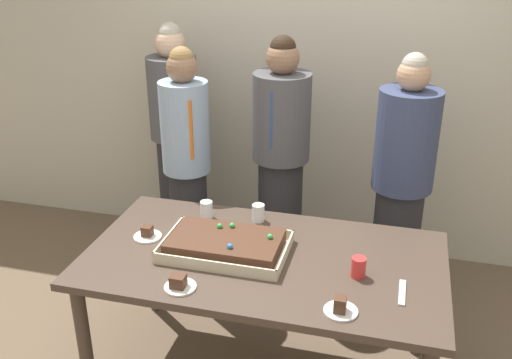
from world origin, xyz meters
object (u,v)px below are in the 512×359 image
plated_slice_near_left (179,284)px  person_striped_tie_right (187,167)px  plated_slice_near_right (340,308)px  drink_cup_middle (258,213)px  party_table (263,270)px  sheet_cake (226,245)px  cake_server_utensil (402,292)px  person_left_edge_reaching (176,140)px  plated_slice_far_left (148,234)px  drink_cup_nearest (358,267)px  person_serving_front (281,163)px  person_green_shirt_behind (402,184)px  drink_cup_far_end (206,210)px

plated_slice_near_left → person_striped_tie_right: (-0.41, 1.17, 0.07)m
plated_slice_near_right → drink_cup_middle: 0.91m
party_table → sheet_cake: bearing=-177.6°
plated_slice_near_right → cake_server_utensil: 0.33m
party_table → cake_server_utensil: cake_server_utensil is taller
cake_server_utensil → person_left_edge_reaching: 2.10m
plated_slice_near_left → plated_slice_near_right: bearing=0.6°
person_left_edge_reaching → plated_slice_near_right: bearing=9.6°
plated_slice_near_left → drink_cup_middle: (0.18, 0.73, 0.03)m
plated_slice_near_right → person_striped_tie_right: person_striped_tie_right is taller
plated_slice_far_left → drink_cup_nearest: size_ratio=1.50×
sheet_cake → person_serving_front: person_serving_front is taller
party_table → person_green_shirt_behind: person_green_shirt_behind is taller
party_table → plated_slice_far_left: bearing=177.4°
plated_slice_near_right → drink_cup_middle: (-0.55, 0.72, 0.03)m
plated_slice_far_left → sheet_cake: bearing=-4.7°
plated_slice_far_left → party_table: bearing=-2.6°
drink_cup_middle → person_serving_front: person_serving_front is taller
person_striped_tie_right → person_left_edge_reaching: bearing=178.9°
sheet_cake → drink_cup_middle: size_ratio=6.30×
plated_slice_far_left → person_striped_tie_right: size_ratio=0.09×
sheet_cake → person_striped_tie_right: (-0.52, 0.81, 0.05)m
plated_slice_far_left → person_striped_tie_right: person_striped_tie_right is taller
sheet_cake → drink_cup_middle: sheet_cake is taller
sheet_cake → plated_slice_far_left: sheet_cake is taller
drink_cup_middle → drink_cup_far_end: 0.30m
sheet_cake → person_left_edge_reaching: bearing=122.3°
drink_cup_middle → person_green_shirt_behind: bearing=36.0°
plated_slice_near_right → cake_server_utensil: plated_slice_near_right is taller
plated_slice_near_left → person_green_shirt_behind: (0.95, 1.29, 0.05)m
party_table → drink_cup_middle: (-0.12, 0.36, 0.13)m
sheet_cake → plated_slice_near_left: 0.38m
plated_slice_near_right → cake_server_utensil: size_ratio=0.75×
cake_server_utensil → plated_slice_far_left: bearing=172.4°
drink_cup_far_end → person_left_edge_reaching: size_ratio=0.06×
drink_cup_middle → cake_server_utensil: drink_cup_middle is taller
plated_slice_near_left → person_green_shirt_behind: bearing=53.6°
cake_server_utensil → person_left_edge_reaching: (-1.63, 1.32, 0.12)m
sheet_cake → drink_cup_nearest: (0.67, -0.05, 0.01)m
party_table → cake_server_utensil: (0.69, -0.15, 0.09)m
person_serving_front → plated_slice_near_right: bearing=26.8°
plated_slice_far_left → person_serving_front: bearing=61.3°
party_table → sheet_cake: 0.23m
drink_cup_middle → person_left_edge_reaching: bearing=135.4°
sheet_cake → plated_slice_near_left: sheet_cake is taller
drink_cup_nearest → drink_cup_far_end: size_ratio=1.00×
plated_slice_near_right → person_green_shirt_behind: person_green_shirt_behind is taller
plated_slice_near_right → drink_cup_far_end: 1.09m
person_serving_front → person_green_shirt_behind: size_ratio=1.03×
plated_slice_near_left → person_serving_front: bearing=82.5°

